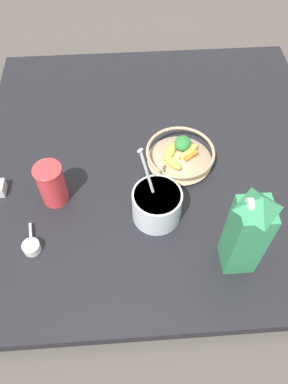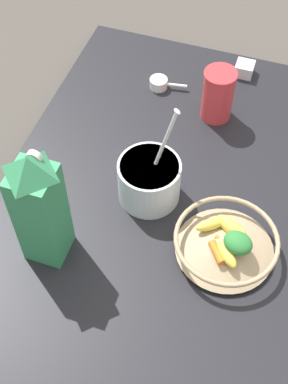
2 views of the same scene
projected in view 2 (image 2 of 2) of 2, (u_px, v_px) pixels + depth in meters
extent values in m
plane|color=#4C4742|center=(244.00, 240.00, 1.18)|extent=(6.00, 6.00, 0.00)
cube|color=black|center=(245.00, 235.00, 1.17)|extent=(1.13, 1.13, 0.04)
cylinder|color=tan|center=(224.00, 250.00, 1.11)|extent=(0.11, 0.11, 0.01)
cone|color=tan|center=(226.00, 244.00, 1.09)|extent=(0.21, 0.21, 0.04)
torus|color=tan|center=(227.00, 239.00, 1.08)|extent=(0.22, 0.22, 0.01)
ellipsoid|color=#EFD64C|center=(232.00, 228.00, 1.10)|extent=(0.08, 0.06, 0.03)
ellipsoid|color=#EFD64C|center=(211.00, 224.00, 1.11)|extent=(0.07, 0.06, 0.02)
ellipsoid|color=#EFD64C|center=(227.00, 255.00, 1.06)|extent=(0.06, 0.06, 0.02)
cylinder|color=orange|center=(217.00, 252.00, 1.07)|extent=(0.04, 0.05, 0.02)
cylinder|color=orange|center=(227.00, 242.00, 1.09)|extent=(0.05, 0.02, 0.01)
sphere|color=red|center=(239.00, 238.00, 1.09)|extent=(0.01, 0.01, 0.01)
sphere|color=red|center=(221.00, 245.00, 1.08)|extent=(0.01, 0.01, 0.01)
sphere|color=red|center=(229.00, 260.00, 1.06)|extent=(0.02, 0.02, 0.02)
ellipsoid|color=#2D7F38|center=(238.00, 243.00, 1.06)|extent=(0.07, 0.07, 0.03)
cube|color=#338C59|center=(41.00, 214.00, 1.03)|extent=(0.08, 0.08, 0.25)
pyramid|color=#338C59|center=(28.00, 166.00, 0.91)|extent=(0.08, 0.08, 0.04)
cylinder|color=white|center=(34.00, 157.00, 0.92)|extent=(0.03, 0.01, 0.03)
cylinder|color=silver|center=(149.00, 181.00, 1.17)|extent=(0.14, 0.14, 0.10)
cylinder|color=white|center=(149.00, 169.00, 1.13)|extent=(0.13, 0.13, 0.02)
cylinder|color=silver|center=(162.00, 147.00, 1.10)|extent=(0.05, 0.05, 0.18)
ellipsoid|color=silver|center=(177.00, 111.00, 1.03)|extent=(0.02, 0.02, 0.01)
cylinder|color=#DB383D|center=(218.00, 95.00, 1.30)|extent=(0.08, 0.08, 0.14)
torus|color=#DB383D|center=(221.00, 74.00, 1.25)|extent=(0.08, 0.08, 0.01)
cube|color=silver|center=(244.00, 69.00, 1.44)|extent=(0.05, 0.05, 0.03)
cube|color=brown|center=(244.00, 70.00, 1.44)|extent=(0.04, 0.04, 0.02)
cylinder|color=white|center=(159.00, 83.00, 1.41)|extent=(0.05, 0.05, 0.03)
cylinder|color=white|center=(177.00, 85.00, 1.40)|extent=(0.05, 0.02, 0.01)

